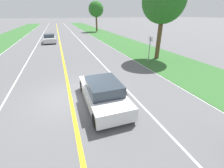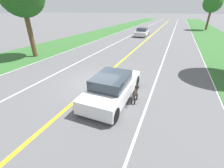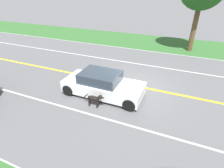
% 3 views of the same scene
% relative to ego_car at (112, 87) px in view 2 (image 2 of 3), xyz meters
% --- Properties ---
extents(ground_plane, '(400.00, 400.00, 0.00)m').
position_rel_ego_car_xyz_m(ground_plane, '(-1.64, 1.30, -0.63)').
color(ground_plane, '#5B5B5E').
extents(centre_divider_line, '(0.18, 160.00, 0.01)m').
position_rel_ego_car_xyz_m(centre_divider_line, '(-1.64, 1.30, -0.63)').
color(centre_divider_line, yellow).
rests_on(centre_divider_line, ground).
extents(lane_edge_line_right, '(0.14, 160.00, 0.01)m').
position_rel_ego_car_xyz_m(lane_edge_line_right, '(5.36, 1.30, -0.63)').
color(lane_edge_line_right, white).
rests_on(lane_edge_line_right, ground).
extents(lane_edge_line_left, '(0.14, 160.00, 0.01)m').
position_rel_ego_car_xyz_m(lane_edge_line_left, '(-8.64, 1.30, -0.63)').
color(lane_edge_line_left, white).
rests_on(lane_edge_line_left, ground).
extents(lane_dash_same_dir, '(0.10, 160.00, 0.01)m').
position_rel_ego_car_xyz_m(lane_dash_same_dir, '(1.86, 1.30, -0.63)').
color(lane_dash_same_dir, white).
rests_on(lane_dash_same_dir, ground).
extents(lane_dash_oncoming, '(0.10, 160.00, 0.01)m').
position_rel_ego_car_xyz_m(lane_dash_oncoming, '(-5.14, 1.30, -0.63)').
color(lane_dash_oncoming, white).
rests_on(lane_dash_oncoming, ground).
extents(ego_car, '(1.86, 4.43, 1.35)m').
position_rel_ego_car_xyz_m(ego_car, '(0.00, 0.00, 0.00)').
color(ego_car, white).
rests_on(ego_car, ground).
extents(dog, '(0.22, 1.14, 0.79)m').
position_rel_ego_car_xyz_m(dog, '(1.19, 0.14, -0.14)').
color(dog, black).
rests_on(dog, ground).
extents(oncoming_car, '(1.90, 4.32, 1.39)m').
position_rel_ego_car_xyz_m(oncoming_car, '(-3.16, 21.28, 0.01)').
color(oncoming_car, silver).
rests_on(oncoming_car, ground).
extents(roadside_tree_right_far, '(3.88, 3.88, 7.49)m').
position_rel_ego_car_xyz_m(roadside_tree_right_far, '(8.56, 35.75, 4.86)').
color(roadside_tree_right_far, brown).
rests_on(roadside_tree_right_far, ground).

